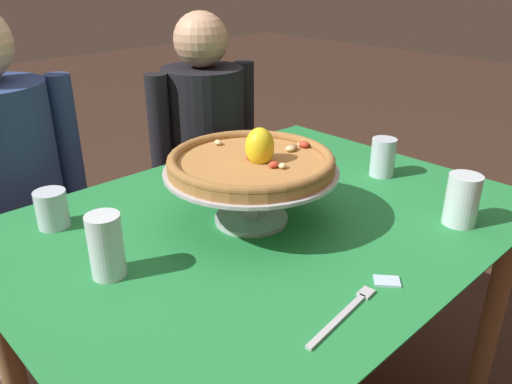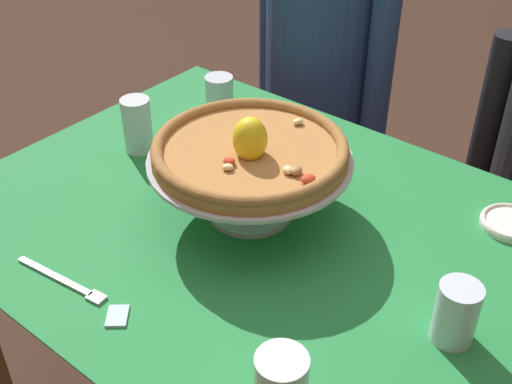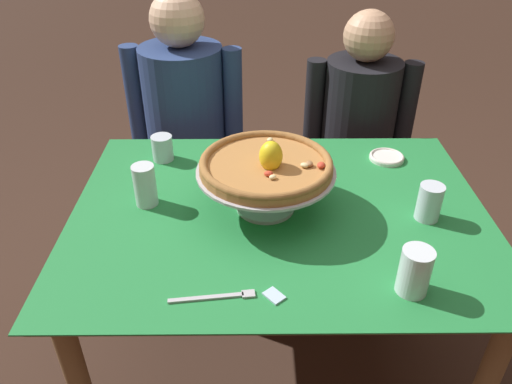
{
  "view_description": "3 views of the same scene",
  "coord_description": "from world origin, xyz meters",
  "views": [
    {
      "loc": [
        -0.79,
        -0.78,
        1.3
      ],
      "look_at": [
        -0.0,
        0.04,
        0.79
      ],
      "focal_mm": 35.31,
      "sensor_mm": 36.0,
      "label": 1
    },
    {
      "loc": [
        0.66,
        -0.83,
        1.56
      ],
      "look_at": [
        -0.06,
        0.06,
        0.76
      ],
      "focal_mm": 46.03,
      "sensor_mm": 36.0,
      "label": 2
    },
    {
      "loc": [
        -0.08,
        -1.23,
        1.61
      ],
      "look_at": [
        -0.07,
        0.06,
        0.76
      ],
      "focal_mm": 34.74,
      "sensor_mm": 36.0,
      "label": 3
    }
  ],
  "objects": [
    {
      "name": "dining_table",
      "position": [
        0.0,
        0.0,
        0.63
      ],
      "size": [
        1.26,
        0.95,
        0.73
      ],
      "color": "olive",
      "rests_on": "ground"
    },
    {
      "name": "water_glass_back_left",
      "position": [
        -0.4,
        0.32,
        0.77
      ],
      "size": [
        0.07,
        0.07,
        0.09
      ],
      "color": "silver",
      "rests_on": "dining_table"
    },
    {
      "name": "pizza_stand",
      "position": [
        -0.04,
        0.02,
        0.83
      ],
      "size": [
        0.41,
        0.41,
        0.14
      ],
      "color": "#B7B7C1",
      "rests_on": "dining_table"
    },
    {
      "name": "water_glass_side_right",
      "position": [
        0.43,
        -0.04,
        0.78
      ],
      "size": [
        0.07,
        0.07,
        0.11
      ],
      "color": "silver",
      "rests_on": "dining_table"
    },
    {
      "name": "pizza",
      "position": [
        -0.04,
        0.01,
        0.89
      ],
      "size": [
        0.39,
        0.39,
        0.1
      ],
      "color": "#AD753D",
      "rests_on": "pizza_stand"
    },
    {
      "name": "diner_left",
      "position": [
        -0.38,
        0.77,
        0.6
      ],
      "size": [
        0.5,
        0.37,
        1.22
      ],
      "color": "gray",
      "rests_on": "ground"
    },
    {
      "name": "water_glass_side_left",
      "position": [
        -0.41,
        0.04,
        0.79
      ],
      "size": [
        0.07,
        0.07,
        0.13
      ],
      "color": "silver",
      "rests_on": "dining_table"
    },
    {
      "name": "sugar_packet",
      "position": [
        -0.03,
        -0.36,
        0.74
      ],
      "size": [
        0.06,
        0.06,
        0.0
      ],
      "primitive_type": "cube",
      "rotation": [
        0.0,
        0.0,
        2.27
      ],
      "color": "silver",
      "rests_on": "dining_table"
    },
    {
      "name": "dinner_fork",
      "position": [
        -0.17,
        -0.36,
        0.74
      ],
      "size": [
        0.21,
        0.04,
        0.01
      ],
      "color": "#B7B7C1",
      "rests_on": "dining_table"
    },
    {
      "name": "side_plate",
      "position": [
        0.4,
        0.31,
        0.74
      ],
      "size": [
        0.12,
        0.12,
        0.02
      ],
      "color": "white",
      "rests_on": "dining_table"
    }
  ]
}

